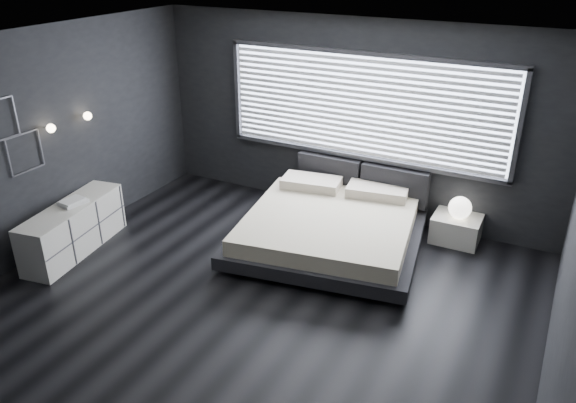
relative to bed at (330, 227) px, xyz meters
The scene contains 11 objects.
room 1.94m from the bed, 98.74° to the right, with size 6.04×6.00×2.80m.
window 1.75m from the bed, 92.06° to the left, with size 4.14×0.09×1.52m.
headboard 1.11m from the bed, 89.61° to the left, with size 1.96×0.16×0.52m.
sconce_near 3.71m from the bed, 154.12° to the right, with size 0.18×0.11×0.11m.
sconce_far 3.51m from the bed, 163.67° to the right, with size 0.18×0.11×0.11m.
wall_art_lower 3.88m from the bed, 149.88° to the right, with size 0.01×0.48×0.48m.
bed is the anchor object (origin of this frame).
nightstand 1.73m from the bed, 32.81° to the left, with size 0.62×0.52×0.36m, color silver.
orb_lamp 1.74m from the bed, 31.53° to the left, with size 0.30×0.30×0.30m, color white.
dresser 3.32m from the bed, 150.45° to the right, with size 0.71×1.66×0.64m.
book_stack 3.32m from the bed, 151.44° to the right, with size 0.30×0.36×0.07m.
Camera 1 is at (2.79, -4.46, 3.72)m, focal length 35.00 mm.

